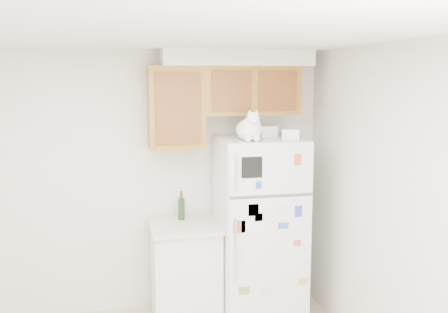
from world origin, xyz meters
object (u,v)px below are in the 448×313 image
object	(u,v)px
storage_box_back	(267,131)
bottle_green	(181,206)
cat	(250,129)
storage_box_front	(290,134)
base_counter	(185,271)
bottle_amber	(182,205)
refrigerator	(259,228)

from	to	relation	value
storage_box_back	bottle_green	size ratio (longest dim) A/B	0.69
cat	storage_box_front	size ratio (longest dim) A/B	2.67
cat	bottle_green	distance (m)	1.01
cat	base_counter	bearing A→B (deg)	156.79
bottle_amber	refrigerator	bearing A→B (deg)	-20.75
cat	refrigerator	bearing A→B (deg)	49.07
cat	bottle_green	bearing A→B (deg)	146.72
refrigerator	cat	bearing A→B (deg)	-130.93
bottle_green	bottle_amber	size ratio (longest dim) A/B	0.99
storage_box_front	bottle_amber	world-z (taller)	storage_box_front
bottle_green	storage_box_back	bearing A→B (deg)	-7.77
cat	storage_box_back	world-z (taller)	cat
cat	storage_box_back	xyz separation A→B (m)	(0.23, 0.26, -0.06)
cat	storage_box_back	bearing A→B (deg)	48.75
storage_box_front	cat	bearing A→B (deg)	-161.65
refrigerator	bottle_amber	world-z (taller)	refrigerator
cat	storage_box_front	xyz separation A→B (m)	(0.38, 0.02, -0.06)
storage_box_back	storage_box_front	bearing A→B (deg)	-61.20
storage_box_back	bottle_amber	distance (m)	1.06
storage_box_back	bottle_green	xyz separation A→B (m)	(-0.79, 0.11, -0.70)
bottle_green	bottle_amber	bearing A→B (deg)	78.93
refrigerator	storage_box_front	size ratio (longest dim) A/B	11.33
bottle_green	bottle_amber	world-z (taller)	bottle_amber
base_counter	storage_box_front	bearing A→B (deg)	-12.89
storage_box_front	refrigerator	bearing A→B (deg)	164.51
refrigerator	base_counter	world-z (taller)	refrigerator
storage_box_front	bottle_amber	bearing A→B (deg)	171.47
storage_box_back	base_counter	bearing A→B (deg)	178.80
base_counter	bottle_amber	xyz separation A→B (m)	(-0.00, 0.19, 0.59)
base_counter	storage_box_front	world-z (taller)	storage_box_front
storage_box_front	bottle_amber	size ratio (longest dim) A/B	0.57
refrigerator	bottle_amber	bearing A→B (deg)	159.25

